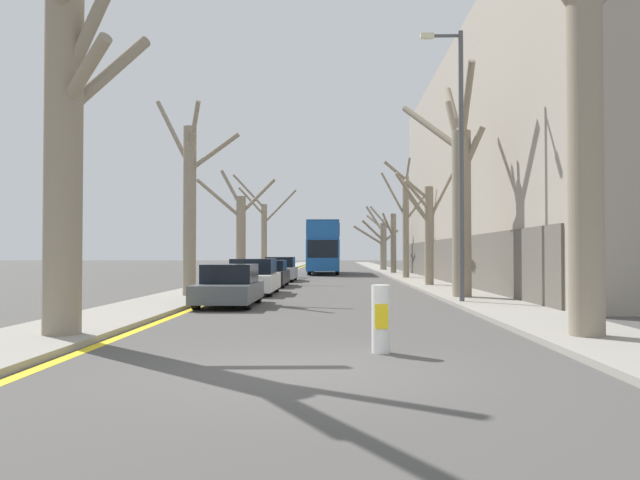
{
  "coord_description": "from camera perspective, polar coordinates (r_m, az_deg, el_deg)",
  "views": [
    {
      "loc": [
        0.37,
        -8.94,
        1.66
      ],
      "look_at": [
        -0.8,
        37.47,
        2.7
      ],
      "focal_mm": 35.0,
      "sensor_mm": 36.0,
      "label": 1
    }
  ],
  "objects": [
    {
      "name": "street_tree_right_3",
      "position": [
        41.41,
        7.83,
        1.52
      ],
      "size": [
        3.04,
        2.38,
        7.84
      ],
      "color": "gray",
      "rests_on": "ground"
    },
    {
      "name": "street_tree_right_2",
      "position": [
        31.69,
        9.76,
        1.27
      ],
      "size": [
        3.87,
        2.05,
        6.43
      ],
      "color": "gray",
      "rests_on": "ground"
    },
    {
      "name": "street_tree_left_2",
      "position": [
        35.67,
        -7.34,
        0.74
      ],
      "size": [
        4.41,
        1.52,
        6.51
      ],
      "color": "gray",
      "rests_on": "ground"
    },
    {
      "name": "parked_car_2",
      "position": [
        31.95,
        -4.67,
        -3.11
      ],
      "size": [
        1.8,
        4.5,
        1.33
      ],
      "color": "black",
      "rests_on": "ground"
    },
    {
      "name": "sidewalk_right",
      "position": [
        59.17,
        6.27,
        -2.82
      ],
      "size": [
        2.46,
        120.0,
        0.12
      ],
      "primitive_type": "cube",
      "color": "gray",
      "rests_on": "ground"
    },
    {
      "name": "double_decker_bus",
      "position": [
        52.09,
        0.37,
        -0.45
      ],
      "size": [
        2.55,
        11.35,
        4.25
      ],
      "color": "#19519E",
      "rests_on": "ground"
    },
    {
      "name": "street_tree_left_1",
      "position": [
        23.74,
        -11.83,
        3.37
      ],
      "size": [
        3.65,
        2.57,
        7.72
      ],
      "color": "gray",
      "rests_on": "ground"
    },
    {
      "name": "kerb_line_stripe",
      "position": [
        59.12,
        -2.74,
        -2.88
      ],
      "size": [
        0.24,
        120.0,
        0.01
      ],
      "primitive_type": "cube",
      "color": "yellow",
      "rests_on": "ground"
    },
    {
      "name": "lamp_post",
      "position": [
        21.1,
        12.55,
        7.77
      ],
      "size": [
        1.4,
        0.2,
        8.99
      ],
      "color": "#4C4F54",
      "rests_on": "ground"
    },
    {
      "name": "street_tree_left_0",
      "position": [
        13.07,
        -22.15,
        8.99
      ],
      "size": [
        2.05,
        4.08,
        8.22
      ],
      "color": "gray",
      "rests_on": "ground"
    },
    {
      "name": "parked_car_3",
      "position": [
        38.21,
        -3.66,
        -2.73
      ],
      "size": [
        1.88,
        4.52,
        1.47
      ],
      "color": "#9EA3AD",
      "rests_on": "ground"
    },
    {
      "name": "street_tree_right_4",
      "position": [
        51.59,
        6.61,
        -0.04
      ],
      "size": [
        2.08,
        2.96,
        5.74
      ],
      "color": "gray",
      "rests_on": "ground"
    },
    {
      "name": "street_tree_right_5",
      "position": [
        61.7,
        5.6,
        -0.16
      ],
      "size": [
        4.45,
        2.91,
        6.51
      ],
      "color": "gray",
      "rests_on": "ground"
    },
    {
      "name": "street_tree_left_3",
      "position": [
        46.69,
        -5.19,
        0.67
      ],
      "size": [
        4.69,
        2.12,
        7.45
      ],
      "color": "gray",
      "rests_on": "ground"
    },
    {
      "name": "ground_plane",
      "position": [
        9.1,
        -0.92,
        -11.79
      ],
      "size": [
        300.0,
        300.0,
        0.0
      ],
      "primitive_type": "plane",
      "color": "#4C4947"
    },
    {
      "name": "traffic_bollard",
      "position": [
        10.57,
        5.59,
        -7.19
      ],
      "size": [
        0.31,
        0.32,
        1.14
      ],
      "color": "white",
      "rests_on": "ground"
    },
    {
      "name": "parked_car_0",
      "position": [
        20.13,
        -8.29,
        -4.2
      ],
      "size": [
        1.77,
        4.06,
        1.33
      ],
      "color": "#4C5156",
      "rests_on": "ground"
    },
    {
      "name": "street_tree_right_0",
      "position": [
        13.0,
        22.89,
        8.59
      ],
      "size": [
        3.78,
        2.13,
        8.52
      ],
      "color": "gray",
      "rests_on": "ground"
    },
    {
      "name": "street_tree_right_1",
      "position": [
        23.29,
        12.64,
        4.17
      ],
      "size": [
        2.73,
        4.8,
        8.42
      ],
      "color": "gray",
      "rests_on": "ground"
    },
    {
      "name": "parked_car_1",
      "position": [
        25.84,
        -6.12,
        -3.43
      ],
      "size": [
        1.89,
        4.59,
        1.46
      ],
      "color": "silver",
      "rests_on": "ground"
    },
    {
      "name": "sidewalk_left",
      "position": [
        59.24,
        -4.1,
        -2.82
      ],
      "size": [
        2.46,
        120.0,
        0.12
      ],
      "primitive_type": "cube",
      "color": "gray",
      "rests_on": "ground"
    },
    {
      "name": "building_facade_right",
      "position": [
        36.62,
        19.35,
        6.28
      ],
      "size": [
        10.08,
        35.62,
        12.89
      ],
      "color": "#9E9384",
      "rests_on": "ground"
    }
  ]
}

